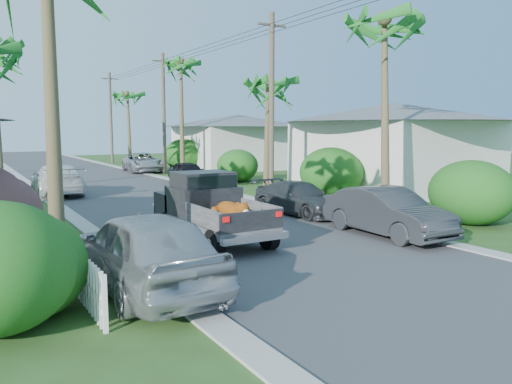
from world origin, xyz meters
TOP-DOWN VIEW (x-y plane):
  - ground at (0.00, 0.00)m, footprint 120.00×120.00m
  - road at (0.00, 25.00)m, footprint 8.00×100.00m
  - curb_left at (-4.30, 25.00)m, footprint 0.60×100.00m
  - curb_right at (4.30, 25.00)m, footprint 0.60×100.00m
  - pickup_truck at (-1.41, 5.73)m, footprint 1.98×5.12m
  - parked_car_rn at (3.60, 3.13)m, footprint 1.75×4.65m
  - parked_car_rm at (3.60, 7.83)m, footprint 2.17×4.54m
  - parked_car_rf at (4.29, 20.48)m, footprint 1.82×4.10m
  - parked_car_rd at (4.67, 30.46)m, footprint 3.05×5.65m
  - parked_car_ln at (-4.72, 1.80)m, footprint 2.23×5.12m
  - parked_car_lf at (-3.60, 19.11)m, footprint 2.29×5.42m
  - palm_r_a at (6.30, 6.00)m, footprint 4.40×4.40m
  - palm_r_b at (6.60, 15.00)m, footprint 4.40×4.40m
  - palm_r_c at (6.20, 26.00)m, footprint 4.40×4.40m
  - palm_r_d at (6.50, 40.00)m, footprint 4.40×4.40m
  - shrub_r_a at (7.60, 3.00)m, footprint 2.80×3.08m
  - shrub_r_b at (7.80, 11.00)m, footprint 3.00×3.30m
  - shrub_r_c at (7.50, 20.00)m, footprint 2.60×2.86m
  - shrub_r_d at (8.00, 30.00)m, footprint 3.20×3.52m
  - picket_fence at (-6.00, 5.50)m, footprint 0.10×11.00m
  - house_right_near at (13.00, 12.00)m, footprint 8.00×9.00m
  - house_right_far at (13.00, 30.00)m, footprint 9.00×8.00m
  - utility_pole_b at (5.60, 13.00)m, footprint 1.60×0.26m
  - utility_pole_c at (5.60, 28.00)m, footprint 1.60×0.26m
  - utility_pole_d at (5.60, 43.00)m, footprint 1.60×0.26m

SIDE VIEW (x-z plane):
  - ground at x=0.00m, z-range 0.00..0.00m
  - road at x=0.00m, z-range 0.00..0.02m
  - curb_left at x=-4.30m, z-range 0.00..0.06m
  - curb_right at x=4.30m, z-range 0.00..0.06m
  - picket_fence at x=-6.00m, z-range 0.00..1.00m
  - parked_car_rm at x=3.60m, z-range 0.00..1.28m
  - parked_car_rf at x=4.29m, z-range 0.00..1.37m
  - parked_car_rd at x=4.67m, z-range 0.00..1.51m
  - parked_car_rn at x=3.60m, z-range 0.00..1.52m
  - parked_car_lf at x=-3.60m, z-range 0.00..1.56m
  - parked_car_ln at x=-4.72m, z-range 0.00..1.72m
  - pickup_truck at x=-1.41m, z-range -0.02..2.04m
  - shrub_r_c at x=7.50m, z-range 0.00..2.10m
  - shrub_r_a at x=7.60m, z-range 0.00..2.30m
  - shrub_r_b at x=7.80m, z-range 0.00..2.50m
  - shrub_r_d at x=8.00m, z-range 0.00..2.60m
  - house_right_far at x=13.00m, z-range -0.18..4.42m
  - house_right_near at x=13.00m, z-range -0.18..4.62m
  - utility_pole_b at x=5.60m, z-range 0.10..9.10m
  - utility_pole_c at x=5.60m, z-range 0.10..9.10m
  - utility_pole_d at x=5.60m, z-range 0.10..9.10m
  - palm_r_b at x=6.60m, z-range 2.35..9.55m
  - palm_r_d at x=6.50m, z-range 2.73..10.74m
  - palm_r_a at x=6.30m, z-range 3.07..11.78m
  - palm_r_c at x=6.20m, z-range 3.41..12.81m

